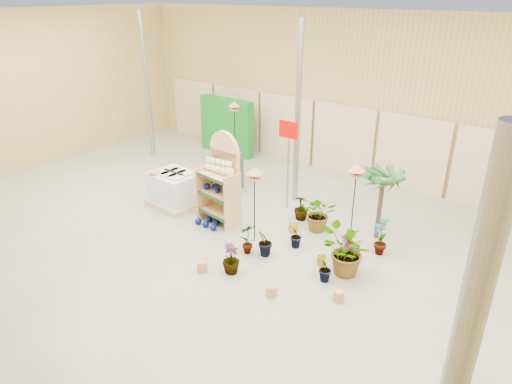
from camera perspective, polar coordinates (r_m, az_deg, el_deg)
room at (r=9.03m, az=-3.83°, el=6.32°), size 15.20×12.10×4.70m
display_shelf at (r=10.31m, az=-4.21°, el=1.28°), size 0.95×0.66×2.14m
teddy_bears at (r=10.08m, az=-4.51°, el=3.04°), size 0.80×0.22×0.35m
gazing_balls_shelf at (r=10.27m, az=-4.68°, el=0.35°), size 0.79×0.27×0.15m
gazing_balls_floor at (r=10.47m, az=-5.94°, el=-3.86°), size 0.63×0.39×0.15m
pallet_stack at (r=11.41m, az=-10.12°, el=0.33°), size 1.25×1.06×0.90m
charcoal_planters at (r=12.30m, az=-3.53°, el=2.36°), size 0.80×0.50×1.00m
trellis_stock at (r=14.90m, az=-3.68°, el=8.22°), size 2.00×0.30×1.80m
offer_sign at (r=10.73m, az=4.05°, el=5.60°), size 0.50×0.08×2.20m
bird_table_front at (r=9.26m, az=-0.19°, el=2.40°), size 0.34×0.34×1.66m
bird_table_right at (r=9.11m, az=12.46°, el=2.67°), size 0.34×0.34×1.86m
bird_table_back at (r=13.39m, az=-2.73°, el=10.66°), size 0.34×0.34×2.00m
palm at (r=9.73m, az=15.65°, el=1.86°), size 0.70×0.70×1.68m
potted_plant_0 at (r=9.28m, az=-1.03°, el=-5.76°), size 0.38×0.43×0.69m
potted_plant_1 at (r=9.17m, az=1.05°, el=-6.30°), size 0.35×0.40×0.64m
potted_plant_3 at (r=8.88m, az=11.41°, el=-7.68°), size 0.46×0.46×0.72m
potted_plant_4 at (r=9.56m, az=15.33°, el=-5.32°), size 0.48×0.52×0.81m
potted_plant_5 at (r=9.55m, az=4.84°, el=-5.44°), size 0.37×0.33×0.54m
potted_plant_6 at (r=10.20m, az=7.89°, el=-2.64°), size 0.98×0.96×0.82m
potted_plant_7 at (r=8.70m, az=-3.13°, el=-8.32°), size 0.42×0.42×0.60m
potted_plant_9 at (r=8.57m, az=8.44°, el=-9.45°), size 0.37×0.36×0.53m
potted_plant_10 at (r=8.68m, az=11.17°, el=-7.40°), size 1.04×1.11×0.99m
potted_plant_11 at (r=10.67m, az=5.69°, el=-1.94°), size 0.40×0.40×0.60m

